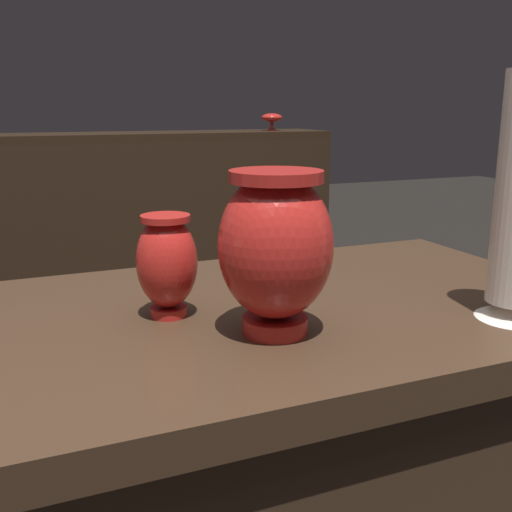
% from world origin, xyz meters
% --- Properties ---
extents(back_display_shelf, '(2.60, 0.40, 0.99)m').
position_xyz_m(back_display_shelf, '(0.00, 2.20, 0.49)').
color(back_display_shelf, black).
rests_on(back_display_shelf, ground_plane).
extents(vase_centerpiece, '(0.16, 0.16, 0.23)m').
position_xyz_m(vase_centerpiece, '(0.01, -0.11, 0.93)').
color(vase_centerpiece, red).
rests_on(vase_centerpiece, display_plinth).
extents(vase_left_accent, '(0.09, 0.09, 0.16)m').
position_xyz_m(vase_left_accent, '(-0.11, 0.01, 0.89)').
color(vase_left_accent, red).
rests_on(vase_left_accent, display_plinth).
extents(shelf_vase_far_right, '(0.11, 0.11, 0.09)m').
position_xyz_m(shelf_vase_far_right, '(1.04, 2.19, 1.06)').
color(shelf_vase_far_right, red).
rests_on(shelf_vase_far_right, back_display_shelf).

